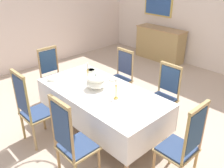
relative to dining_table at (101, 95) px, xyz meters
name	(u,v)px	position (x,y,z in m)	size (l,w,h in m)	color
ground	(114,125)	(0.00, 0.28, -0.69)	(6.79, 6.94, 0.04)	#BBA592
back_wall	(223,5)	(0.00, 3.79, 0.97)	(6.79, 0.08, 3.27)	silver
left_wall	(14,5)	(-3.44, 0.28, 0.97)	(0.08, 6.94, 3.27)	silver
dining_table	(101,95)	(0.00, 0.00, 0.00)	(2.10, 1.03, 0.74)	tan
tablecloth	(102,98)	(0.00, 0.00, -0.05)	(2.12, 1.05, 0.45)	white
chair_south_a	(32,108)	(-0.50, -0.93, -0.07)	(0.44, 0.42, 1.21)	#A98453
chair_north_a	(120,76)	(-0.50, 0.92, -0.12)	(0.44, 0.42, 1.06)	tan
chair_south_b	(72,141)	(0.53, -0.93, -0.07)	(0.44, 0.42, 1.21)	tan
chair_north_b	(164,94)	(0.53, 0.92, -0.12)	(0.44, 0.42, 1.06)	tan
chair_head_west	(53,74)	(-1.45, 0.00, -0.11)	(0.42, 0.44, 1.08)	#A18B50
chair_head_east	(183,145)	(1.46, 0.00, -0.08)	(0.42, 0.44, 1.18)	tan
soup_tureen	(96,82)	(-0.12, 0.00, 0.20)	(0.31, 0.31, 0.24)	white
candlestick_west	(88,76)	(-0.32, 0.00, 0.23)	(0.07, 0.07, 0.37)	gold
candlestick_east	(116,91)	(0.32, 0.00, 0.21)	(0.07, 0.07, 0.32)	gold
bowl_near_left	(52,79)	(-0.85, -0.35, 0.10)	(0.15, 0.15, 0.04)	white
bowl_near_right	(113,79)	(-0.16, 0.40, 0.10)	(0.14, 0.14, 0.03)	white
bowl_far_left	(91,70)	(-0.71, 0.36, 0.10)	(0.17, 0.17, 0.04)	white
spoon_primary	(50,78)	(-0.96, -0.33, 0.08)	(0.06, 0.17, 0.01)	gold
spoon_secondary	(110,78)	(-0.25, 0.42, 0.08)	(0.04, 0.18, 0.01)	gold
sideboard	(160,44)	(-1.45, 3.47, -0.22)	(1.44, 0.48, 0.90)	tan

